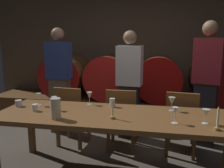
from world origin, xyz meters
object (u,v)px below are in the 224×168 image
object	(u,v)px
wine_barrel_far_left	(66,75)
wine_glass_center_left	(89,96)
pitcher	(56,108)
cup_left	(19,103)
chair_right	(182,120)
guest_left	(59,80)
guest_center	(129,84)
wine_glass_left	(54,101)
guest_right	(206,83)
wine_barrel_center_right	(158,78)
chair_center	(122,116)
dining_table	(117,120)
cup_right	(112,103)
candle_right	(217,123)
chair_left	(71,113)
wine_glass_far_left	(39,96)
wine_glass_center_right	(172,101)
wine_barrel_far_right	(214,80)
wine_barrel_center_left	(109,77)
cup_center	(35,108)
wine_glass_right	(175,111)
wine_glass_far_right	(206,113)

from	to	relation	value
wine_barrel_far_left	wine_glass_center_left	distance (m)	1.95
pitcher	cup_left	size ratio (longest dim) A/B	2.63
chair_right	guest_left	world-z (taller)	guest_left
guest_center	wine_glass_left	distance (m)	1.34
wine_glass_center_left	guest_right	bearing A→B (deg)	26.20
guest_left	guest_center	distance (m)	1.16
cup_left	wine_barrel_center_right	bearing A→B (deg)	49.18
chair_center	guest_left	world-z (taller)	guest_left
wine_barrel_center_right	wine_glass_left	bearing A→B (deg)	-120.65
dining_table	cup_right	bearing A→B (deg)	110.68
wine_barrel_center_right	dining_table	world-z (taller)	wine_barrel_center_right
wine_barrel_far_left	guest_left	world-z (taller)	guest_left
candle_right	pitcher	world-z (taller)	candle_right
chair_left	wine_glass_far_left	distance (m)	0.65
guest_left	wine_glass_center_left	distance (m)	1.13
guest_right	guest_left	bearing A→B (deg)	17.67
chair_left	wine_glass_center_right	size ratio (longest dim) A/B	5.53
chair_center	cup_left	xyz separation A→B (m)	(-1.19, -0.58, 0.28)
wine_barrel_far_right	wine_glass_center_left	world-z (taller)	wine_barrel_far_right
wine_barrel_center_left	guest_right	distance (m)	1.87
guest_left	wine_glass_center_right	world-z (taller)	guest_left
cup_left	cup_center	bearing A→B (deg)	-25.66
wine_barrel_far_left	chair_center	bearing A→B (deg)	-45.34
guest_left	chair_left	bearing A→B (deg)	128.25
candle_right	wine_glass_center_left	distance (m)	1.50
chair_left	guest_right	world-z (taller)	guest_right
chair_right	pitcher	world-z (taller)	pitcher
wine_glass_right	chair_left	bearing A→B (deg)	148.61
wine_glass_far_left	wine_glass_far_right	world-z (taller)	wine_glass_far_left
chair_center	wine_glass_far_left	xyz separation A→B (m)	(-0.96, -0.49, 0.36)
wine_barrel_far_left	wine_barrel_center_left	world-z (taller)	same
wine_glass_far_left	chair_right	bearing A→B (deg)	15.41
candle_right	wine_glass_left	bearing A→B (deg)	169.20
chair_right	cup_center	xyz separation A→B (m)	(-1.69, -0.71, 0.28)
chair_center	guest_right	bearing A→B (deg)	-160.48
chair_center	wine_glass_left	distance (m)	1.00
wine_glass_center_left	chair_left	bearing A→B (deg)	138.40
wine_glass_right	cup_center	xyz separation A→B (m)	(-1.53, 0.12, -0.08)
wine_glass_center_right	wine_glass_far_right	distance (m)	0.48
wine_glass_left	wine_glass_far_right	xyz separation A→B (m)	(1.62, -0.16, -0.00)
pitcher	wine_glass_center_right	distance (m)	1.28
guest_right	wine_glass_far_right	size ratio (longest dim) A/B	12.53
wine_barrel_center_right	cup_right	bearing A→B (deg)	-107.22
wine_barrel_center_left	cup_right	size ratio (longest dim) A/B	8.27
guest_center	guest_right	bearing A→B (deg)	-177.27
wine_glass_far_right	wine_glass_far_left	bearing A→B (deg)	170.94
guest_center	guest_right	distance (m)	1.12
wine_glass_center_left	cup_center	xyz separation A→B (m)	(-0.53, -0.39, -0.07)
wine_barrel_center_right	wine_glass_center_left	world-z (taller)	wine_barrel_center_right
wine_barrel_far_right	dining_table	xyz separation A→B (m)	(-1.43, -2.02, -0.17)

